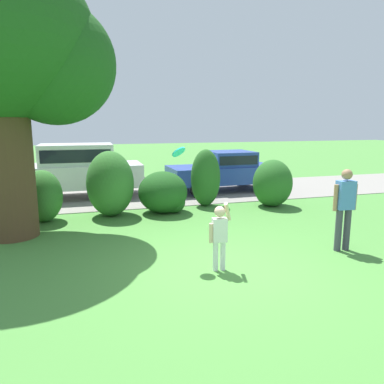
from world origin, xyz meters
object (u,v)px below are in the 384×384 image
Objects in this scene: parked_sedan at (225,170)px; adult_onlooker at (345,205)px; frisbee at (179,152)px; child_thrower at (219,233)px; oak_tree_large at (6,51)px; parked_suv at (77,168)px.

adult_onlooker reaches higher than parked_sedan.
child_thrower is at bearing -53.19° from frisbee.
frisbee is (-3.56, -6.67, 1.29)m from parked_sedan.
oak_tree_large reaches higher than adult_onlooker.
parked_suv is at bearing 108.20° from child_thrower.
oak_tree_large is 5.46m from parked_suv.
child_thrower is (-3.00, -7.42, -0.13)m from parked_sedan.
parked_sedan is 2.56× the size of adult_onlooker.
frisbee reaches higher than adult_onlooker.
parked_suv is (1.29, 4.26, -3.17)m from oak_tree_large.
child_thrower is at bearing -41.87° from oak_tree_large.
parked_sedan is at bearing 67.96° from child_thrower.
parked_sedan is 8.00m from child_thrower.
frisbee is at bearing 126.81° from child_thrower.
parked_suv is (-5.53, 0.26, 0.23)m from parked_sedan.
parked_suv reaches higher than parked_sedan.
parked_sedan is at bearing 61.88° from frisbee.
oak_tree_large is at bearing -149.58° from parked_sedan.
oak_tree_large reaches higher than child_thrower.
child_thrower is at bearing -112.04° from parked_sedan.
adult_onlooker is at bearing 5.50° from child_thrower.
parked_sedan is 0.94× the size of parked_suv.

